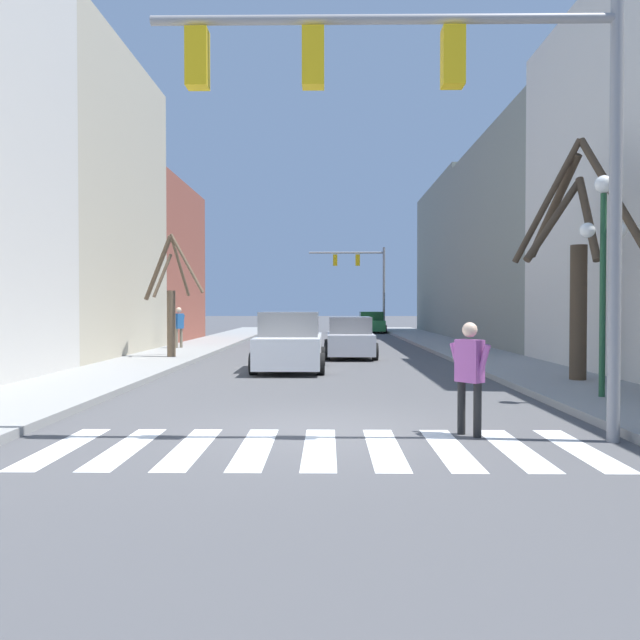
{
  "coord_description": "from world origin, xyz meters",
  "views": [
    {
      "loc": [
        0.11,
        -9.9,
        1.97
      ],
      "look_at": [
        -0.32,
        24.52,
        1.23
      ],
      "focal_mm": 35.0,
      "sensor_mm": 36.0,
      "label": 1
    }
  ],
  "objects_px": {
    "car_parked_right_near": "(350,338)",
    "street_lamp_right_corner": "(603,241)",
    "car_parked_left_far": "(371,323)",
    "pedestrian_waiting_at_curb": "(179,324)",
    "traffic_signal_near": "(445,108)",
    "traffic_signal_far": "(363,272)",
    "street_tree_right_mid": "(575,262)",
    "pedestrian_near_right_corner": "(470,369)",
    "street_tree_left_far": "(170,301)",
    "car_parked_left_mid": "(290,343)"
  },
  "relations": [
    {
      "from": "car_parked_right_near",
      "to": "street_lamp_right_corner",
      "type": "bearing_deg",
      "value": -157.82
    },
    {
      "from": "car_parked_left_far",
      "to": "pedestrian_waiting_at_curb",
      "type": "height_order",
      "value": "pedestrian_waiting_at_curb"
    },
    {
      "from": "traffic_signal_near",
      "to": "car_parked_left_far",
      "type": "bearing_deg",
      "value": 87.63
    },
    {
      "from": "traffic_signal_far",
      "to": "street_tree_right_mid",
      "type": "xyz_separation_m",
      "value": [
        3.5,
        -30.82,
        -1.48
      ]
    },
    {
      "from": "pedestrian_near_right_corner",
      "to": "street_tree_left_far",
      "type": "bearing_deg",
      "value": 170.79
    },
    {
      "from": "traffic_signal_near",
      "to": "pedestrian_near_right_corner",
      "type": "height_order",
      "value": "traffic_signal_near"
    },
    {
      "from": "car_parked_left_mid",
      "to": "street_tree_right_mid",
      "type": "bearing_deg",
      "value": 62.2
    },
    {
      "from": "car_parked_left_far",
      "to": "street_tree_right_mid",
      "type": "relative_size",
      "value": 0.71
    },
    {
      "from": "car_parked_left_far",
      "to": "street_tree_left_far",
      "type": "xyz_separation_m",
      "value": [
        -9.01,
        -24.19,
        1.42
      ]
    },
    {
      "from": "street_lamp_right_corner",
      "to": "pedestrian_waiting_at_curb",
      "type": "bearing_deg",
      "value": 129.34
    },
    {
      "from": "pedestrian_near_right_corner",
      "to": "street_tree_right_mid",
      "type": "distance_m",
      "value": 7.47
    },
    {
      "from": "traffic_signal_near",
      "to": "traffic_signal_far",
      "type": "xyz_separation_m",
      "value": [
        0.92,
        37.22,
        -0.28
      ]
    },
    {
      "from": "car_parked_right_near",
      "to": "pedestrian_near_right_corner",
      "type": "height_order",
      "value": "pedestrian_near_right_corner"
    },
    {
      "from": "traffic_signal_far",
      "to": "street_tree_left_far",
      "type": "distance_m",
      "value": 25.21
    },
    {
      "from": "car_parked_left_far",
      "to": "street_tree_right_mid",
      "type": "xyz_separation_m",
      "value": [
        2.86,
        -31.34,
        2.34
      ]
    },
    {
      "from": "car_parked_right_near",
      "to": "street_tree_left_far",
      "type": "height_order",
      "value": "street_tree_left_far"
    },
    {
      "from": "traffic_signal_far",
      "to": "street_tree_left_far",
      "type": "bearing_deg",
      "value": -109.48
    },
    {
      "from": "traffic_signal_near",
      "to": "car_parked_right_near",
      "type": "distance_m",
      "value": 15.61
    },
    {
      "from": "car_parked_left_mid",
      "to": "car_parked_left_far",
      "type": "bearing_deg",
      "value": 170.85
    },
    {
      "from": "street_tree_right_mid",
      "to": "street_tree_left_far",
      "type": "distance_m",
      "value": 13.89
    },
    {
      "from": "car_parked_right_near",
      "to": "car_parked_left_mid",
      "type": "distance_m",
      "value": 5.2
    },
    {
      "from": "pedestrian_waiting_at_curb",
      "to": "car_parked_left_mid",
      "type": "bearing_deg",
      "value": -119.46
    },
    {
      "from": "street_tree_left_far",
      "to": "car_parked_left_mid",
      "type": "bearing_deg",
      "value": -35.85
    },
    {
      "from": "traffic_signal_far",
      "to": "pedestrian_waiting_at_curb",
      "type": "relative_size",
      "value": 3.56
    },
    {
      "from": "pedestrian_near_right_corner",
      "to": "car_parked_right_near",
      "type": "bearing_deg",
      "value": 144.84
    },
    {
      "from": "car_parked_right_near",
      "to": "street_tree_right_mid",
      "type": "bearing_deg",
      "value": -148.65
    },
    {
      "from": "street_lamp_right_corner",
      "to": "car_parked_left_mid",
      "type": "xyz_separation_m",
      "value": [
        -6.72,
        6.71,
        -2.46
      ]
    },
    {
      "from": "car_parked_left_mid",
      "to": "pedestrian_near_right_corner",
      "type": "height_order",
      "value": "car_parked_left_mid"
    },
    {
      "from": "car_parked_left_far",
      "to": "pedestrian_waiting_at_curb",
      "type": "relative_size",
      "value": 2.38
    },
    {
      "from": "street_lamp_right_corner",
      "to": "pedestrian_waiting_at_curb",
      "type": "relative_size",
      "value": 2.49
    },
    {
      "from": "pedestrian_waiting_at_curb",
      "to": "street_tree_left_far",
      "type": "height_order",
      "value": "street_tree_left_far"
    },
    {
      "from": "car_parked_right_near",
      "to": "pedestrian_waiting_at_curb",
      "type": "bearing_deg",
      "value": 66.06
    },
    {
      "from": "traffic_signal_far",
      "to": "street_tree_right_mid",
      "type": "height_order",
      "value": "traffic_signal_far"
    },
    {
      "from": "pedestrian_waiting_at_curb",
      "to": "traffic_signal_far",
      "type": "bearing_deg",
      "value": 0.76
    },
    {
      "from": "traffic_signal_near",
      "to": "street_tree_left_far",
      "type": "bearing_deg",
      "value": 118.79
    },
    {
      "from": "street_lamp_right_corner",
      "to": "street_tree_right_mid",
      "type": "bearing_deg",
      "value": 78.78
    },
    {
      "from": "street_lamp_right_corner",
      "to": "car_parked_left_mid",
      "type": "bearing_deg",
      "value": 135.03
    },
    {
      "from": "car_parked_left_mid",
      "to": "pedestrian_waiting_at_curb",
      "type": "distance_m",
      "value": 9.74
    },
    {
      "from": "pedestrian_waiting_at_curb",
      "to": "car_parked_right_near",
      "type": "bearing_deg",
      "value": -87.18
    },
    {
      "from": "traffic_signal_near",
      "to": "street_tree_left_far",
      "type": "xyz_separation_m",
      "value": [
        -7.45,
        13.56,
        -2.68
      ]
    },
    {
      "from": "car_parked_right_near",
      "to": "car_parked_left_far",
      "type": "height_order",
      "value": "car_parked_left_far"
    },
    {
      "from": "car_parked_left_mid",
      "to": "pedestrian_near_right_corner",
      "type": "xyz_separation_m",
      "value": [
        3.34,
        -9.84,
        0.19
      ]
    },
    {
      "from": "car_parked_right_near",
      "to": "street_tree_right_mid",
      "type": "xyz_separation_m",
      "value": [
        5.26,
        -8.63,
        2.34
      ]
    },
    {
      "from": "pedestrian_waiting_at_curb",
      "to": "street_tree_left_far",
      "type": "distance_m",
      "value": 4.95
    },
    {
      "from": "car_parked_right_near",
      "to": "pedestrian_waiting_at_curb",
      "type": "height_order",
      "value": "pedestrian_waiting_at_curb"
    },
    {
      "from": "traffic_signal_far",
      "to": "street_tree_right_mid",
      "type": "distance_m",
      "value": 31.05
    },
    {
      "from": "pedestrian_near_right_corner",
      "to": "street_tree_right_mid",
      "type": "xyz_separation_m",
      "value": [
        3.95,
        6.0,
        2.05
      ]
    },
    {
      "from": "car_parked_left_mid",
      "to": "street_tree_right_mid",
      "type": "xyz_separation_m",
      "value": [
        7.29,
        -3.84,
        2.24
      ]
    },
    {
      "from": "street_lamp_right_corner",
      "to": "traffic_signal_near",
      "type": "bearing_deg",
      "value": -137.48
    },
    {
      "from": "traffic_signal_near",
      "to": "pedestrian_near_right_corner",
      "type": "xyz_separation_m",
      "value": [
        0.47,
        0.4,
        -3.82
      ]
    }
  ]
}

